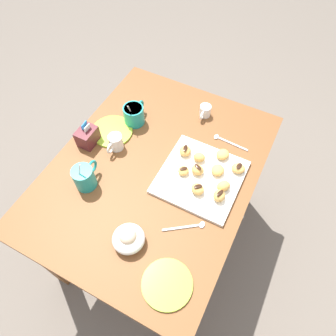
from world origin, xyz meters
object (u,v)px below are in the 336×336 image
at_px(coffee_mug_teal_left, 84,177).
at_px(beignet_6, 238,168).
at_px(cream_pitcher_white, 116,142).
at_px(coffee_mug_teal_right, 134,114).
at_px(beignet_0, 223,154).
at_px(ice_cream_bowl, 128,238).
at_px(dining_table, 155,185).
at_px(beignet_9, 198,189).
at_px(beignet_3, 199,157).
at_px(chocolate_sauce_pitcher, 205,110).
at_px(sugar_caddy, 88,136).
at_px(beignet_8, 185,151).
at_px(beignet_1, 223,186).
at_px(beignet_7, 219,196).
at_px(beignet_5, 198,170).
at_px(beignet_2, 218,170).
at_px(saucer_lime_right, 167,284).
at_px(saucer_lime_left, 112,131).
at_px(beignet_4, 183,171).
at_px(pastry_plate_square, 200,177).

relative_size(coffee_mug_teal_left, beignet_6, 2.82).
bearing_deg(cream_pitcher_white, coffee_mug_teal_left, 178.31).
relative_size(coffee_mug_teal_right, beignet_0, 2.46).
distance_m(cream_pitcher_white, ice_cream_bowl, 0.43).
height_order(dining_table, beignet_9, beignet_9).
distance_m(beignet_3, beignet_9, 0.15).
xyz_separation_m(ice_cream_bowl, chocolate_sauce_pitcher, (0.69, 0.01, -0.01)).
relative_size(sugar_caddy, beignet_8, 2.03).
distance_m(beignet_1, beignet_7, 0.05).
bearing_deg(beignet_5, beignet_6, -59.65).
distance_m(sugar_caddy, beignet_2, 0.57).
bearing_deg(chocolate_sauce_pitcher, saucer_lime_right, -165.74).
xyz_separation_m(saucer_lime_left, beignet_2, (0.00, -0.51, 0.03)).
height_order(saucer_lime_right, beignet_4, beignet_4).
relative_size(cream_pitcher_white, sugar_caddy, 0.99).
xyz_separation_m(beignet_4, beignet_5, (0.03, -0.05, 0.00)).
bearing_deg(saucer_lime_left, ice_cream_bowl, -140.35).
distance_m(beignet_0, beignet_1, 0.15).
relative_size(chocolate_sauce_pitcher, beignet_0, 1.66).
relative_size(cream_pitcher_white, beignet_7, 2.07).
bearing_deg(beignet_1, sugar_caddy, 93.72).
relative_size(beignet_1, beignet_8, 1.04).
xyz_separation_m(pastry_plate_square, coffee_mug_teal_right, (0.14, 0.39, 0.04)).
bearing_deg(saucer_lime_left, beignet_7, -100.50).
bearing_deg(cream_pitcher_white, beignet_3, -75.12).
bearing_deg(pastry_plate_square, sugar_caddy, 95.95).
height_order(coffee_mug_teal_right, beignet_0, coffee_mug_teal_right).
relative_size(beignet_0, beignet_1, 1.02).
xyz_separation_m(beignet_0, beignet_8, (-0.06, 0.15, 0.00)).
relative_size(saucer_lime_right, beignet_3, 3.52).
bearing_deg(chocolate_sauce_pitcher, coffee_mug_teal_right, 124.19).
bearing_deg(saucer_lime_left, beignet_8, -85.09).
relative_size(coffee_mug_teal_right, beignet_9, 2.57).
distance_m(dining_table, pastry_plate_square, 0.24).
bearing_deg(beignet_3, ice_cream_bowl, 169.66).
xyz_separation_m(beignet_4, beignet_7, (-0.04, -0.17, 0.00)).
bearing_deg(beignet_6, sugar_caddy, 102.99).
relative_size(coffee_mug_teal_left, beignet_7, 3.04).
height_order(pastry_plate_square, cream_pitcher_white, cream_pitcher_white).
bearing_deg(beignet_5, beignet_2, -62.62).
relative_size(cream_pitcher_white, beignet_0, 1.88).
bearing_deg(beignet_2, beignet_3, 75.80).
bearing_deg(dining_table, chocolate_sauce_pitcher, -10.24).
relative_size(pastry_plate_square, beignet_5, 6.29).
height_order(cream_pitcher_white, beignet_8, cream_pitcher_white).
relative_size(saucer_lime_right, beignet_4, 3.81).
xyz_separation_m(cream_pitcher_white, beignet_3, (0.09, -0.35, -0.01)).
xyz_separation_m(pastry_plate_square, ice_cream_bowl, (-0.36, 0.12, 0.03)).
xyz_separation_m(saucer_lime_left, saucer_lime_right, (-0.47, -0.52, 0.00)).
xyz_separation_m(sugar_caddy, beignet_5, (0.06, -0.49, -0.01)).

